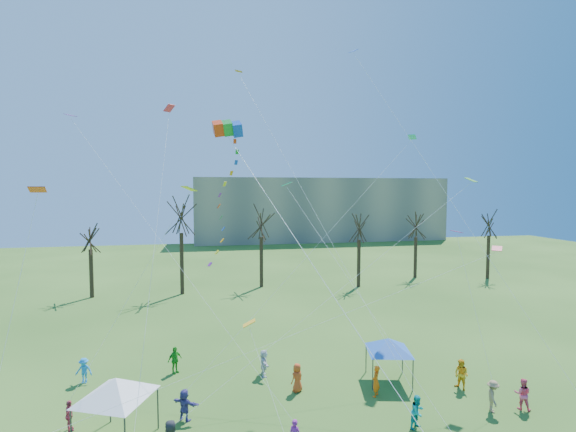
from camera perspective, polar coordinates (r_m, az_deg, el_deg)
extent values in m
cube|color=gray|center=(98.85, 4.54, 0.99)|extent=(60.00, 14.00, 15.00)
cylinder|color=black|center=(50.98, -26.18, -7.35)|extent=(0.44, 0.44, 5.49)
cylinder|color=black|center=(48.75, -14.86, -6.56)|extent=(0.44, 0.44, 7.20)
cylinder|color=black|center=(50.76, -3.81, -6.54)|extent=(0.44, 0.44, 6.33)
cylinder|color=black|center=(51.54, 10.03, -6.65)|extent=(0.44, 0.44, 5.94)
cylinder|color=black|center=(58.73, 17.67, -5.63)|extent=(0.44, 0.44, 5.67)
cylinder|color=black|center=(61.90, 26.57, -5.24)|extent=(0.44, 0.44, 5.95)
cube|color=red|center=(22.02, -9.91, 12.16)|extent=(0.67, 1.04, 1.02)
cube|color=#128826|center=(22.04, -8.61, 12.16)|extent=(0.67, 1.04, 1.02)
cube|color=#0F43BF|center=(22.06, -7.30, 12.17)|extent=(0.67, 1.04, 1.02)
cylinder|color=white|center=(16.06, 5.52, -9.87)|extent=(0.02, 0.02, 19.72)
cylinder|color=#3F3F44|center=(24.98, -23.99, -22.97)|extent=(0.10, 0.10, 2.23)
cylinder|color=#3F3F44|center=(23.62, -18.02, -24.48)|extent=(0.10, 0.10, 2.23)
pyramid|color=white|center=(22.55, -23.27, -21.50)|extent=(3.92, 3.92, 0.96)
cylinder|color=#3F3F44|center=(26.72, 11.95, -21.21)|extent=(0.08, 0.08, 1.96)
cylinder|color=#3F3F44|center=(27.23, 17.34, -20.80)|extent=(0.08, 0.08, 1.96)
cylinder|color=#3F3F44|center=(28.90, 11.04, -19.20)|extent=(0.08, 0.08, 1.96)
cylinder|color=#3F3F44|center=(29.38, 15.98, -18.89)|extent=(0.08, 0.08, 1.96)
pyramid|color=blue|center=(27.50, 14.13, -17.33)|extent=(3.65, 3.65, 0.84)
imported|color=#0B9D9D|center=(23.79, 17.95, -24.97)|extent=(1.03, 0.95, 1.71)
imported|color=#977A52|center=(26.66, 27.13, -21.86)|extent=(1.08, 1.30, 1.75)
imported|color=#CE445E|center=(25.25, -28.67, -23.65)|extent=(0.68, 0.99, 1.57)
imported|color=#4D4392|center=(24.06, -14.50, -24.57)|extent=(1.60, 1.26, 1.70)
imported|color=#C84219|center=(26.16, 1.31, -22.00)|extent=(1.00, 0.91, 1.71)
imported|color=#FF5C0D|center=(26.13, 12.39, -21.95)|extent=(0.78, 0.80, 1.84)
imported|color=#FCAC1A|center=(28.41, 23.43, -19.99)|extent=(0.98, 1.09, 1.84)
imported|color=#1B83D8|center=(30.07, -27.04, -18.99)|extent=(1.13, 0.78, 1.60)
imported|color=green|center=(29.36, -15.81, -19.10)|extent=(1.08, 0.99, 1.78)
imported|color=silver|center=(28.05, -3.45, -20.12)|extent=(0.55, 1.63, 1.74)
imported|color=#FA5379|center=(27.65, 30.38, -20.99)|extent=(1.08, 1.04, 1.76)
cube|color=red|center=(18.86, -32.07, 3.21)|extent=(0.78, 0.90, 0.25)
cylinder|color=white|center=(18.18, -35.19, -14.40)|extent=(0.01, 0.01, 11.21)
cube|color=#E9264A|center=(27.53, -16.53, 14.50)|extent=(0.78, 0.79, 0.41)
cylinder|color=white|center=(20.63, -18.48, -4.40)|extent=(0.01, 0.01, 20.62)
cube|color=yellow|center=(20.16, -5.55, -14.92)|extent=(0.63, 0.53, 0.32)
cylinder|color=white|center=(18.89, -2.55, -23.61)|extent=(0.01, 0.01, 6.45)
cube|color=#1BCFB3|center=(26.37, -0.17, 4.58)|extent=(0.80, 0.71, 0.30)
cylinder|color=white|center=(21.77, 9.62, -10.31)|extent=(0.01, 0.01, 17.19)
cube|color=blue|center=(35.30, 9.31, 22.16)|extent=(0.81, 0.77, 0.35)
cylinder|color=white|center=(26.79, 21.09, 3.78)|extent=(0.01, 0.01, 28.39)
cube|color=red|center=(25.51, 27.58, -4.11)|extent=(0.82, 0.84, 0.22)
cylinder|color=white|center=(20.28, 0.04, -16.77)|extent=(0.01, 0.01, 25.54)
cube|color=#5DC02D|center=(30.12, 24.58, 4.69)|extent=(0.86, 0.92, 0.34)
cylinder|color=white|center=(23.24, 9.01, -9.03)|extent=(0.01, 0.01, 23.29)
cube|color=purple|center=(33.45, -28.55, 12.48)|extent=(0.93, 0.89, 0.20)
cylinder|color=white|center=(24.80, -17.99, -2.89)|extent=(0.01, 0.01, 25.16)
cube|color=orange|center=(36.49, -7.04, 19.76)|extent=(0.69, 0.58, 0.17)
cylinder|color=white|center=(27.34, 2.56, 2.87)|extent=(0.01, 0.01, 27.69)
cube|color=#DA2474|center=(25.78, 22.87, -2.06)|extent=(0.67, 0.56, 0.15)
cylinder|color=white|center=(25.76, 24.97, -11.68)|extent=(0.01, 0.01, 8.46)
cube|color=yellow|center=(21.37, -13.88, 3.80)|extent=(0.88, 0.85, 0.27)
cylinder|color=white|center=(22.40, -21.59, -10.54)|extent=(0.01, 0.01, 12.21)
cube|color=#1AA9C4|center=(33.65, 17.24, 10.68)|extent=(0.92, 0.94, 0.32)
cylinder|color=white|center=(26.51, 4.68, -3.58)|extent=(0.01, 0.01, 24.08)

